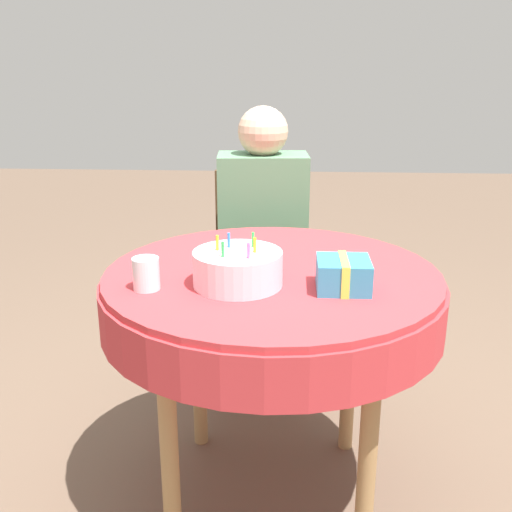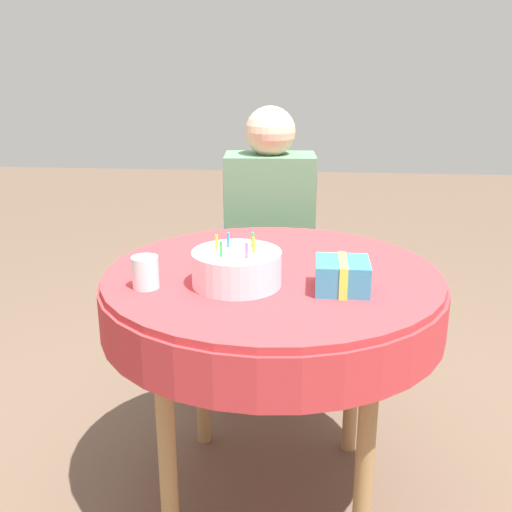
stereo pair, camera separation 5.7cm
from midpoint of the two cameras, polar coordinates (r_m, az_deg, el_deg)
name	(u,v)px [view 2 (the right image)]	position (r m, az deg, el deg)	size (l,w,h in m)	color
ground_plane	(270,493)	(2.10, 2.22, -21.62)	(12.00, 12.00, 0.00)	brown
dining_table	(272,302)	(1.75, 2.49, -4.39)	(0.98, 0.98, 0.77)	#BC3338
chair	(269,270)	(2.62, 1.89, -1.36)	(0.49, 0.49, 0.89)	#4C331E
person	(270,226)	(2.46, 1.97, 2.87)	(0.37, 0.33, 1.18)	#DBB293
birthday_cake	(237,268)	(1.60, -0.83, -1.16)	(0.24, 0.24, 0.13)	silver
drinking_glass	(145,272)	(1.60, -9.50, -1.55)	(0.07, 0.07, 0.09)	silver
gift_box	(342,276)	(1.58, 9.23, -1.85)	(0.14, 0.14, 0.09)	teal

